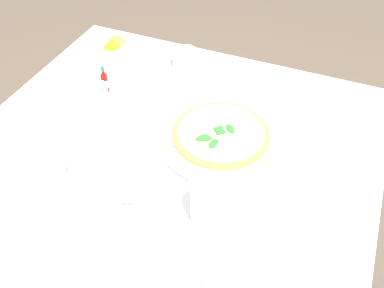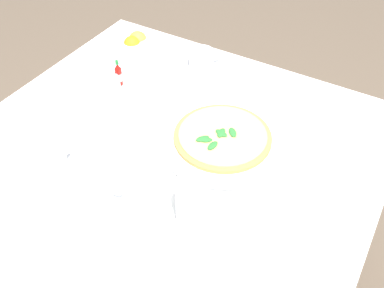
{
  "view_description": "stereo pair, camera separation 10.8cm",
  "coord_description": "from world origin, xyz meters",
  "px_view_note": "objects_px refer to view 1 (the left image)",
  "views": [
    {
      "loc": [
        0.66,
        0.35,
        1.52
      ],
      "look_at": [
        -0.06,
        0.05,
        0.77
      ],
      "focal_mm": 40.57,
      "sensor_mm": 36.0,
      "label": 1
    },
    {
      "loc": [
        0.61,
        0.45,
        1.52
      ],
      "look_at": [
        -0.06,
        0.05,
        0.77
      ],
      "focal_mm": 40.57,
      "sensor_mm": 36.0,
      "label": 2
    }
  ],
  "objects_px": {
    "coffee_cup_right_edge": "(185,60)",
    "coffee_cup_near_right": "(71,149)",
    "citrus_bowl": "(115,49)",
    "hot_sauce_bottle": "(105,81)",
    "water_glass_back_corner": "(206,205)",
    "pizza": "(221,133)",
    "pizza_plate": "(221,137)",
    "salt_shaker": "(103,90)",
    "pepper_shaker": "(107,78)",
    "coffee_cup_near_left": "(105,196)"
  },
  "relations": [
    {
      "from": "pizza_plate",
      "to": "salt_shaker",
      "type": "bearing_deg",
      "value": -96.73
    },
    {
      "from": "water_glass_back_corner",
      "to": "salt_shaker",
      "type": "height_order",
      "value": "water_glass_back_corner"
    },
    {
      "from": "pizza_plate",
      "to": "hot_sauce_bottle",
      "type": "distance_m",
      "value": 0.39
    },
    {
      "from": "water_glass_back_corner",
      "to": "citrus_bowl",
      "type": "xyz_separation_m",
      "value": [
        -0.5,
        -0.51,
        -0.03
      ]
    },
    {
      "from": "pizza_plate",
      "to": "salt_shaker",
      "type": "height_order",
      "value": "salt_shaker"
    },
    {
      "from": "pizza_plate",
      "to": "coffee_cup_right_edge",
      "type": "xyz_separation_m",
      "value": [
        -0.27,
        -0.21,
        0.02
      ]
    },
    {
      "from": "coffee_cup_right_edge",
      "to": "hot_sauce_bottle",
      "type": "relative_size",
      "value": 1.57
    },
    {
      "from": "pizza",
      "to": "coffee_cup_right_edge",
      "type": "height_order",
      "value": "coffee_cup_right_edge"
    },
    {
      "from": "coffee_cup_right_edge",
      "to": "water_glass_back_corner",
      "type": "relative_size",
      "value": 1.03
    },
    {
      "from": "pizza",
      "to": "water_glass_back_corner",
      "type": "bearing_deg",
      "value": 12.7
    },
    {
      "from": "citrus_bowl",
      "to": "hot_sauce_bottle",
      "type": "xyz_separation_m",
      "value": [
        0.18,
        0.07,
        0.01
      ]
    },
    {
      "from": "pizza",
      "to": "coffee_cup_near_left",
      "type": "bearing_deg",
      "value": -29.14
    },
    {
      "from": "coffee_cup_near_right",
      "to": "water_glass_back_corner",
      "type": "distance_m",
      "value": 0.38
    },
    {
      "from": "coffee_cup_near_right",
      "to": "citrus_bowl",
      "type": "distance_m",
      "value": 0.47
    },
    {
      "from": "hot_sauce_bottle",
      "to": "coffee_cup_right_edge",
      "type": "bearing_deg",
      "value": 139.31
    },
    {
      "from": "pizza",
      "to": "hot_sauce_bottle",
      "type": "bearing_deg",
      "value": -100.73
    },
    {
      "from": "pizza_plate",
      "to": "pepper_shaker",
      "type": "height_order",
      "value": "pepper_shaker"
    },
    {
      "from": "hot_sauce_bottle",
      "to": "salt_shaker",
      "type": "relative_size",
      "value": 1.48
    },
    {
      "from": "pizza",
      "to": "salt_shaker",
      "type": "height_order",
      "value": "salt_shaker"
    },
    {
      "from": "pizza_plate",
      "to": "pizza",
      "type": "xyz_separation_m",
      "value": [
        0.0,
        -0.0,
        0.01
      ]
    },
    {
      "from": "coffee_cup_right_edge",
      "to": "coffee_cup_near_right",
      "type": "bearing_deg",
      "value": -12.3
    },
    {
      "from": "coffee_cup_right_edge",
      "to": "salt_shaker",
      "type": "relative_size",
      "value": 2.31
    },
    {
      "from": "coffee_cup_near_left",
      "to": "water_glass_back_corner",
      "type": "bearing_deg",
      "value": 101.26
    },
    {
      "from": "coffee_cup_near_right",
      "to": "water_glass_back_corner",
      "type": "bearing_deg",
      "value": 82.26
    },
    {
      "from": "citrus_bowl",
      "to": "pepper_shaker",
      "type": "distance_m",
      "value": 0.16
    },
    {
      "from": "pizza_plate",
      "to": "coffee_cup_near_right",
      "type": "bearing_deg",
      "value": -57.63
    },
    {
      "from": "citrus_bowl",
      "to": "coffee_cup_near_left",
      "type": "bearing_deg",
      "value": 27.71
    },
    {
      "from": "coffee_cup_near_right",
      "to": "citrus_bowl",
      "type": "relative_size",
      "value": 0.87
    },
    {
      "from": "pizza_plate",
      "to": "coffee_cup_right_edge",
      "type": "distance_m",
      "value": 0.34
    },
    {
      "from": "citrus_bowl",
      "to": "pizza_plate",
      "type": "bearing_deg",
      "value": 61.19
    },
    {
      "from": "coffee_cup_near_left",
      "to": "citrus_bowl",
      "type": "distance_m",
      "value": 0.61
    },
    {
      "from": "salt_shaker",
      "to": "hot_sauce_bottle",
      "type": "bearing_deg",
      "value": -160.35
    },
    {
      "from": "water_glass_back_corner",
      "to": "pepper_shaker",
      "type": "bearing_deg",
      "value": -127.99
    },
    {
      "from": "pepper_shaker",
      "to": "salt_shaker",
      "type": "bearing_deg",
      "value": 19.65
    },
    {
      "from": "pizza",
      "to": "water_glass_back_corner",
      "type": "xyz_separation_m",
      "value": [
        0.25,
        0.06,
        0.03
      ]
    },
    {
      "from": "hot_sauce_bottle",
      "to": "salt_shaker",
      "type": "bearing_deg",
      "value": 19.65
    },
    {
      "from": "water_glass_back_corner",
      "to": "pizza_plate",
      "type": "bearing_deg",
      "value": -167.37
    },
    {
      "from": "coffee_cup_near_left",
      "to": "pepper_shaker",
      "type": "height_order",
      "value": "coffee_cup_near_left"
    },
    {
      "from": "coffee_cup_right_edge",
      "to": "pepper_shaker",
      "type": "height_order",
      "value": "coffee_cup_right_edge"
    },
    {
      "from": "coffee_cup_right_edge",
      "to": "citrus_bowl",
      "type": "relative_size",
      "value": 0.87
    },
    {
      "from": "coffee_cup_near_left",
      "to": "coffee_cup_right_edge",
      "type": "xyz_separation_m",
      "value": [
        -0.56,
        -0.05,
        -0.0
      ]
    },
    {
      "from": "hot_sauce_bottle",
      "to": "pizza_plate",
      "type": "bearing_deg",
      "value": 79.36
    },
    {
      "from": "pizza_plate",
      "to": "water_glass_back_corner",
      "type": "bearing_deg",
      "value": 12.63
    },
    {
      "from": "water_glass_back_corner",
      "to": "pepper_shaker",
      "type": "height_order",
      "value": "water_glass_back_corner"
    },
    {
      "from": "coffee_cup_right_edge",
      "to": "pizza_plate",
      "type": "bearing_deg",
      "value": 38.44
    },
    {
      "from": "coffee_cup_right_edge",
      "to": "pepper_shaker",
      "type": "distance_m",
      "value": 0.25
    },
    {
      "from": "hot_sauce_bottle",
      "to": "pepper_shaker",
      "type": "xyz_separation_m",
      "value": [
        -0.03,
        -0.01,
        -0.01
      ]
    },
    {
      "from": "pizza_plate",
      "to": "coffee_cup_near_right",
      "type": "relative_size",
      "value": 2.53
    },
    {
      "from": "coffee_cup_near_left",
      "to": "pepper_shaker",
      "type": "relative_size",
      "value": 2.35
    },
    {
      "from": "pizza_plate",
      "to": "coffee_cup_right_edge",
      "type": "height_order",
      "value": "coffee_cup_right_edge"
    }
  ]
}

